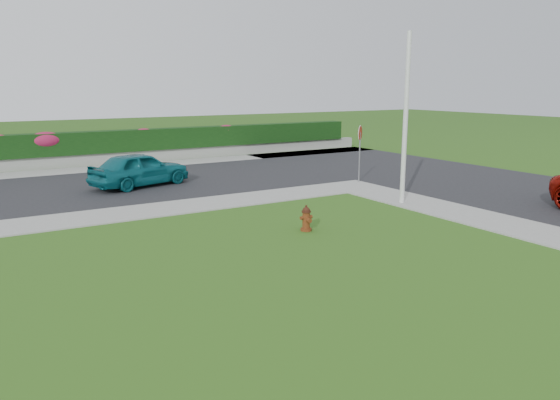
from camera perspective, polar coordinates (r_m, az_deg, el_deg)
ground at (r=10.97m, az=8.30°, el=-9.52°), size 120.00×120.00×0.00m
street_right at (r=22.37m, az=25.83°, el=0.52°), size 8.00×32.00×0.04m
street_far at (r=22.23m, az=-26.66°, el=0.38°), size 26.00×8.00×0.04m
curb_corner at (r=21.98m, az=7.52°, el=1.43°), size 2.00×2.00×0.04m
sidewalk_beyond at (r=27.68m, az=-19.33°, el=3.02°), size 34.00×2.00×0.04m
retaining_wall at (r=29.10m, az=-20.00°, el=3.94°), size 34.00×0.40×0.60m
hedge at (r=29.10m, az=-20.16°, el=5.62°), size 32.00×0.90×1.10m
fire_hydrant at (r=15.17m, az=2.76°, el=-1.97°), size 0.37×0.35×0.73m
sedan_teal at (r=22.32m, az=-14.44°, el=3.15°), size 4.31×2.74×1.37m
utility_pole at (r=18.78m, az=12.98°, el=8.16°), size 0.16×0.16×5.70m
stop_sign at (r=22.74m, az=8.36°, el=6.18°), size 0.53×0.40×2.38m
flower_clump_d at (r=28.72m, az=-23.29°, el=5.78°), size 1.57×1.01×0.78m
flower_clump_e at (r=29.76m, az=-14.06°, el=6.78°), size 1.04×0.67×0.52m
flower_clump_f at (r=31.51m, az=-5.65°, el=7.32°), size 1.10×0.70×0.55m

